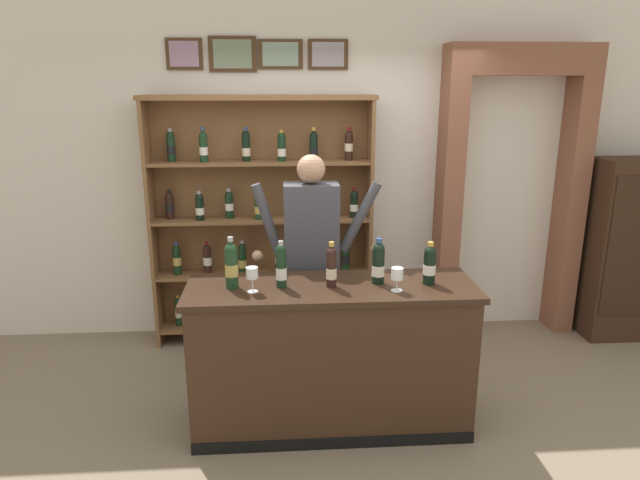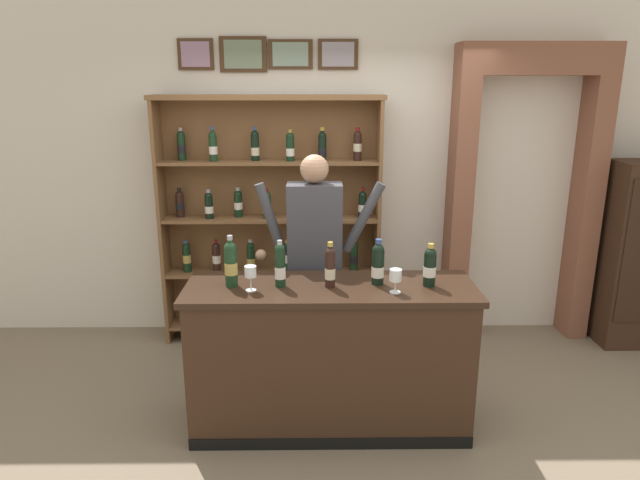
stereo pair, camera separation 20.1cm
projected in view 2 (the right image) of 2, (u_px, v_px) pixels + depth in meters
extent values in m
cube|color=#7A6B56|center=(345.00, 424.00, 3.84)|extent=(14.00, 14.00, 0.02)
cube|color=silver|center=(337.00, 156.00, 5.00)|extent=(12.00, 0.16, 3.21)
cube|color=#422B19|center=(196.00, 54.00, 4.66)|extent=(0.30, 0.02, 0.25)
cube|color=gray|center=(195.00, 54.00, 4.65)|extent=(0.24, 0.01, 0.20)
cube|color=#422B19|center=(243.00, 54.00, 4.67)|extent=(0.39, 0.02, 0.28)
cube|color=slate|center=(243.00, 54.00, 4.66)|extent=(0.31, 0.01, 0.23)
cube|color=#422B19|center=(290.00, 54.00, 4.67)|extent=(0.37, 0.02, 0.24)
cube|color=gray|center=(290.00, 54.00, 4.66)|extent=(0.30, 0.01, 0.19)
cube|color=#422B19|center=(338.00, 54.00, 4.68)|extent=(0.33, 0.02, 0.24)
cube|color=gray|center=(338.00, 54.00, 4.66)|extent=(0.27, 0.01, 0.20)
cube|color=brown|center=(163.00, 223.00, 4.83)|extent=(0.03, 0.28, 2.14)
cube|color=brown|center=(377.00, 223.00, 4.85)|extent=(0.03, 0.28, 2.14)
cube|color=brown|center=(272.00, 219.00, 4.97)|extent=(1.88, 0.02, 2.14)
cube|color=brown|center=(273.00, 323.00, 5.10)|extent=(1.82, 0.27, 0.03)
cylinder|color=#19381E|center=(188.00, 310.00, 5.07)|extent=(0.06, 0.06, 0.22)
sphere|color=#19381E|center=(188.00, 298.00, 5.03)|extent=(0.06, 0.06, 0.06)
cylinder|color=#19381E|center=(187.00, 296.00, 5.03)|extent=(0.03, 0.03, 0.06)
cylinder|color=#B79338|center=(187.00, 293.00, 5.02)|extent=(0.03, 0.03, 0.03)
cylinder|color=beige|center=(188.00, 310.00, 5.07)|extent=(0.07, 0.07, 0.07)
cylinder|color=black|center=(216.00, 311.00, 5.04)|extent=(0.06, 0.06, 0.23)
sphere|color=black|center=(216.00, 298.00, 5.01)|extent=(0.06, 0.06, 0.06)
cylinder|color=black|center=(216.00, 296.00, 5.00)|extent=(0.03, 0.03, 0.06)
cylinder|color=black|center=(215.00, 294.00, 5.00)|extent=(0.03, 0.03, 0.03)
cylinder|color=beige|center=(217.00, 314.00, 5.05)|extent=(0.07, 0.07, 0.07)
cylinder|color=#19381E|center=(241.00, 310.00, 5.07)|extent=(0.06, 0.06, 0.22)
sphere|color=#19381E|center=(241.00, 299.00, 5.04)|extent=(0.06, 0.06, 0.06)
cylinder|color=#19381E|center=(241.00, 296.00, 5.03)|extent=(0.03, 0.03, 0.06)
cylinder|color=black|center=(241.00, 294.00, 5.03)|extent=(0.03, 0.03, 0.03)
cylinder|color=silver|center=(241.00, 311.00, 5.07)|extent=(0.07, 0.07, 0.07)
cylinder|color=#19381E|center=(270.00, 311.00, 5.05)|extent=(0.06, 0.06, 0.22)
sphere|color=#19381E|center=(269.00, 299.00, 5.01)|extent=(0.06, 0.06, 0.06)
cylinder|color=#19381E|center=(269.00, 297.00, 5.01)|extent=(0.03, 0.03, 0.06)
cylinder|color=#99999E|center=(269.00, 295.00, 5.00)|extent=(0.03, 0.03, 0.03)
cylinder|color=tan|center=(270.00, 312.00, 5.05)|extent=(0.07, 0.07, 0.07)
cylinder|color=black|center=(300.00, 310.00, 5.07)|extent=(0.06, 0.06, 0.23)
sphere|color=black|center=(299.00, 298.00, 5.03)|extent=(0.06, 0.06, 0.06)
cylinder|color=black|center=(299.00, 294.00, 5.03)|extent=(0.03, 0.03, 0.08)
cylinder|color=maroon|center=(299.00, 291.00, 5.02)|extent=(0.03, 0.03, 0.03)
cylinder|color=tan|center=(300.00, 312.00, 5.07)|extent=(0.07, 0.07, 0.07)
cylinder|color=black|center=(328.00, 310.00, 5.08)|extent=(0.06, 0.06, 0.22)
sphere|color=black|center=(328.00, 298.00, 5.04)|extent=(0.06, 0.06, 0.06)
cylinder|color=black|center=(328.00, 296.00, 5.04)|extent=(0.03, 0.03, 0.06)
cylinder|color=navy|center=(328.00, 293.00, 5.03)|extent=(0.03, 0.03, 0.03)
cylinder|color=silver|center=(328.00, 312.00, 5.08)|extent=(0.07, 0.07, 0.07)
cylinder|color=black|center=(355.00, 310.00, 5.07)|extent=(0.06, 0.06, 0.22)
sphere|color=black|center=(355.00, 298.00, 5.03)|extent=(0.06, 0.06, 0.06)
cylinder|color=black|center=(355.00, 295.00, 5.02)|extent=(0.03, 0.03, 0.08)
cylinder|color=#B79338|center=(355.00, 292.00, 5.02)|extent=(0.03, 0.03, 0.03)
cylinder|color=silver|center=(355.00, 311.00, 5.07)|extent=(0.07, 0.07, 0.07)
cube|color=brown|center=(272.00, 272.00, 4.97)|extent=(1.82, 0.27, 0.02)
cylinder|color=black|center=(187.00, 259.00, 4.92)|extent=(0.07, 0.07, 0.22)
sphere|color=black|center=(186.00, 247.00, 4.89)|extent=(0.07, 0.07, 0.07)
cylinder|color=black|center=(186.00, 244.00, 4.88)|extent=(0.03, 0.03, 0.06)
cylinder|color=navy|center=(186.00, 242.00, 4.88)|extent=(0.03, 0.03, 0.03)
cylinder|color=tan|center=(187.00, 259.00, 4.92)|extent=(0.07, 0.07, 0.07)
cylinder|color=black|center=(217.00, 259.00, 4.93)|extent=(0.07, 0.07, 0.22)
sphere|color=black|center=(216.00, 247.00, 4.90)|extent=(0.07, 0.07, 0.07)
cylinder|color=black|center=(216.00, 244.00, 4.89)|extent=(0.03, 0.03, 0.06)
cylinder|color=maroon|center=(216.00, 241.00, 4.88)|extent=(0.03, 0.03, 0.03)
cylinder|color=silver|center=(217.00, 259.00, 4.93)|extent=(0.07, 0.07, 0.07)
cylinder|color=black|center=(251.00, 259.00, 4.92)|extent=(0.07, 0.07, 0.22)
sphere|color=black|center=(250.00, 247.00, 4.89)|extent=(0.07, 0.07, 0.07)
cylinder|color=black|center=(250.00, 243.00, 4.88)|extent=(0.03, 0.03, 0.07)
cylinder|color=#99999E|center=(250.00, 241.00, 4.87)|extent=(0.04, 0.04, 0.03)
cylinder|color=tan|center=(251.00, 262.00, 4.93)|extent=(0.07, 0.07, 0.07)
cylinder|color=black|center=(287.00, 259.00, 4.92)|extent=(0.07, 0.07, 0.23)
sphere|color=black|center=(287.00, 246.00, 4.88)|extent=(0.07, 0.07, 0.07)
cylinder|color=black|center=(287.00, 244.00, 4.88)|extent=(0.03, 0.03, 0.06)
cylinder|color=#B79338|center=(287.00, 242.00, 4.87)|extent=(0.03, 0.03, 0.03)
cylinder|color=silver|center=(287.00, 258.00, 4.91)|extent=(0.07, 0.07, 0.07)
cylinder|color=black|center=(325.00, 257.00, 4.96)|extent=(0.07, 0.07, 0.24)
sphere|color=black|center=(325.00, 243.00, 4.93)|extent=(0.07, 0.07, 0.07)
cylinder|color=black|center=(325.00, 240.00, 4.92)|extent=(0.03, 0.03, 0.07)
cylinder|color=#B79338|center=(325.00, 237.00, 4.92)|extent=(0.04, 0.04, 0.03)
cylinder|color=tan|center=(325.00, 256.00, 4.96)|extent=(0.07, 0.07, 0.08)
cylinder|color=#19381E|center=(354.00, 258.00, 4.95)|extent=(0.07, 0.07, 0.23)
sphere|color=#19381E|center=(354.00, 245.00, 4.92)|extent=(0.07, 0.07, 0.07)
cylinder|color=#19381E|center=(354.00, 242.00, 4.91)|extent=(0.03, 0.03, 0.07)
cylinder|color=navy|center=(354.00, 239.00, 4.91)|extent=(0.03, 0.03, 0.03)
cylinder|color=black|center=(354.00, 259.00, 4.96)|extent=(0.07, 0.07, 0.07)
cube|color=brown|center=(270.00, 219.00, 4.83)|extent=(1.82, 0.27, 0.02)
cylinder|color=black|center=(180.00, 206.00, 4.83)|extent=(0.07, 0.07, 0.18)
sphere|color=black|center=(179.00, 195.00, 4.80)|extent=(0.07, 0.07, 0.07)
cylinder|color=black|center=(179.00, 192.00, 4.79)|extent=(0.03, 0.03, 0.06)
cylinder|color=black|center=(179.00, 190.00, 4.79)|extent=(0.04, 0.04, 0.03)
cylinder|color=black|center=(180.00, 206.00, 4.83)|extent=(0.07, 0.07, 0.06)
cylinder|color=black|center=(209.00, 208.00, 4.77)|extent=(0.07, 0.07, 0.19)
sphere|color=black|center=(208.00, 196.00, 4.74)|extent=(0.07, 0.07, 0.07)
cylinder|color=black|center=(208.00, 193.00, 4.73)|extent=(0.03, 0.03, 0.06)
cylinder|color=#99999E|center=(208.00, 191.00, 4.73)|extent=(0.03, 0.03, 0.03)
cylinder|color=silver|center=(209.00, 210.00, 4.77)|extent=(0.07, 0.07, 0.06)
cylinder|color=black|center=(238.00, 206.00, 4.83)|extent=(0.07, 0.07, 0.19)
sphere|color=black|center=(238.00, 194.00, 4.80)|extent=(0.07, 0.07, 0.07)
cylinder|color=black|center=(238.00, 191.00, 4.79)|extent=(0.03, 0.03, 0.06)
cylinder|color=#99999E|center=(238.00, 189.00, 4.79)|extent=(0.04, 0.04, 0.03)
cylinder|color=silver|center=(238.00, 206.00, 4.83)|extent=(0.07, 0.07, 0.06)
cylinder|color=#19381E|center=(267.00, 207.00, 4.77)|extent=(0.07, 0.07, 0.19)
sphere|color=#19381E|center=(267.00, 195.00, 4.74)|extent=(0.07, 0.07, 0.07)
cylinder|color=#19381E|center=(267.00, 192.00, 4.74)|extent=(0.03, 0.03, 0.06)
cylinder|color=maroon|center=(267.00, 190.00, 4.73)|extent=(0.03, 0.03, 0.03)
cylinder|color=tan|center=(267.00, 209.00, 4.78)|extent=(0.07, 0.07, 0.06)
cylinder|color=black|center=(302.00, 206.00, 4.81)|extent=(0.07, 0.07, 0.20)
sphere|color=black|center=(302.00, 194.00, 4.78)|extent=(0.07, 0.07, 0.07)
cylinder|color=black|center=(302.00, 190.00, 4.78)|extent=(0.03, 0.03, 0.08)
cylinder|color=#99999E|center=(302.00, 186.00, 4.77)|extent=(0.04, 0.04, 0.03)
cylinder|color=black|center=(302.00, 209.00, 4.82)|extent=(0.07, 0.07, 0.06)
cylinder|color=black|center=(328.00, 206.00, 4.80)|extent=(0.07, 0.07, 0.20)
sphere|color=black|center=(328.00, 194.00, 4.77)|extent=(0.07, 0.07, 0.07)
cylinder|color=black|center=(328.00, 191.00, 4.77)|extent=(0.03, 0.03, 0.07)
cylinder|color=navy|center=(328.00, 188.00, 4.76)|extent=(0.03, 0.03, 0.03)
cylinder|color=beige|center=(328.00, 210.00, 4.81)|extent=(0.07, 0.07, 0.06)
cylinder|color=black|center=(362.00, 207.00, 4.79)|extent=(0.07, 0.07, 0.19)
sphere|color=black|center=(363.00, 195.00, 4.76)|extent=(0.07, 0.07, 0.07)
cylinder|color=black|center=(363.00, 192.00, 4.75)|extent=(0.03, 0.03, 0.07)
cylinder|color=maroon|center=(363.00, 189.00, 4.75)|extent=(0.03, 0.03, 0.03)
cylinder|color=silver|center=(362.00, 208.00, 4.79)|extent=(0.07, 0.07, 0.06)
cube|color=brown|center=(269.00, 162.00, 4.70)|extent=(1.82, 0.27, 0.02)
cylinder|color=black|center=(182.00, 148.00, 4.69)|extent=(0.07, 0.07, 0.21)
sphere|color=black|center=(181.00, 135.00, 4.67)|extent=(0.07, 0.07, 0.07)
cylinder|color=black|center=(180.00, 132.00, 4.66)|extent=(0.03, 0.03, 0.06)
cylinder|color=#99999E|center=(180.00, 129.00, 4.65)|extent=(0.03, 0.03, 0.03)
cylinder|color=black|center=(182.00, 149.00, 4.70)|extent=(0.07, 0.07, 0.07)
cylinder|color=#19381E|center=(213.00, 149.00, 4.65)|extent=(0.07, 0.07, 0.20)
sphere|color=#19381E|center=(212.00, 135.00, 4.62)|extent=(0.07, 0.07, 0.07)
cylinder|color=#19381E|center=(212.00, 132.00, 4.61)|extent=(0.03, 0.03, 0.08)
cylinder|color=navy|center=(212.00, 128.00, 4.61)|extent=(0.03, 0.03, 0.03)
cylinder|color=silver|center=(213.00, 150.00, 4.66)|extent=(0.07, 0.07, 0.07)
cylinder|color=black|center=(255.00, 148.00, 4.68)|extent=(0.07, 0.07, 0.21)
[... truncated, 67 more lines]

